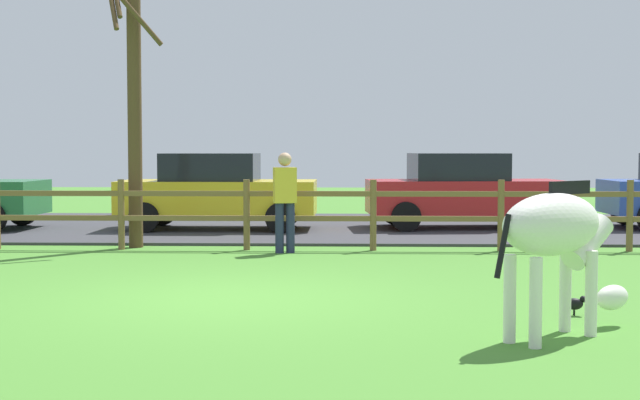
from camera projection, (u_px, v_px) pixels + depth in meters
name	position (u px, v px, depth m)	size (l,w,h in m)	color
ground_plane	(230.00, 298.00, 10.41)	(60.00, 60.00, 0.00)	#47842D
parking_asphalt	(287.00, 227.00, 19.69)	(28.00, 7.40, 0.05)	#38383D
paddock_fence	(247.00, 210.00, 15.38)	(21.37, 0.11, 1.19)	brown
bare_tree	(134.00, 107.00, 15.68)	(1.12, 0.78, 4.88)	#513A23
zebra	(558.00, 236.00, 8.18)	(1.57, 1.43, 1.41)	white
crow_on_grass	(575.00, 303.00, 9.33)	(0.21, 0.10, 0.20)	black
parked_car_red	(463.00, 190.00, 19.13)	(4.13, 2.15, 1.56)	red
parked_car_yellow	(217.00, 191.00, 18.84)	(4.00, 1.89, 1.56)	yellow
visitor_near_fence	(285.00, 198.00, 14.92)	(0.40, 0.30, 1.64)	#232847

